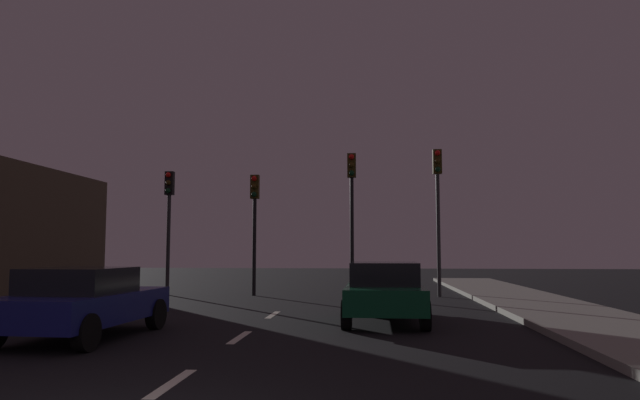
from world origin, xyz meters
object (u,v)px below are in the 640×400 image
traffic_signal_far_left (169,208)px  traffic_signal_center_right (352,196)px  car_adjacent_lane (82,301)px  traffic_signal_center_left (255,210)px  traffic_signal_far_right (438,194)px  car_stopped_ahead (384,291)px

traffic_signal_far_left → traffic_signal_center_right: traffic_signal_center_right is taller
traffic_signal_far_left → car_adjacent_lane: size_ratio=1.19×
traffic_signal_center_left → traffic_signal_far_right: size_ratio=0.84×
traffic_signal_far_right → car_adjacent_lane: bearing=-128.1°
traffic_signal_center_left → car_stopped_ahead: size_ratio=1.05×
car_adjacent_lane → car_stopped_ahead: bearing=28.0°
traffic_signal_center_left → car_stopped_ahead: traffic_signal_center_left is taller
traffic_signal_center_right → car_adjacent_lane: bearing=-115.5°
traffic_signal_far_right → car_stopped_ahead: 8.06m
traffic_signal_far_left → car_adjacent_lane: traffic_signal_far_left is taller
traffic_signal_far_left → traffic_signal_far_right: (10.12, 0.00, 0.44)m
traffic_signal_center_right → traffic_signal_center_left: bearing=-180.0°
traffic_signal_far_left → car_stopped_ahead: traffic_signal_far_left is taller
traffic_signal_center_right → car_adjacent_lane: (-4.90, -10.28, -2.97)m
traffic_signal_far_right → traffic_signal_center_right: bearing=-180.0°
traffic_signal_far_right → car_stopped_ahead: bearing=-106.9°
traffic_signal_far_left → traffic_signal_center_left: (3.31, -0.00, -0.11)m
traffic_signal_center_right → car_adjacent_lane: size_ratio=1.34×
traffic_signal_center_left → traffic_signal_center_right: size_ratio=0.85×
traffic_signal_center_left → traffic_signal_far_right: bearing=0.0°
traffic_signal_center_left → traffic_signal_center_right: bearing=0.0°
traffic_signal_center_left → car_adjacent_lane: size_ratio=1.14×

